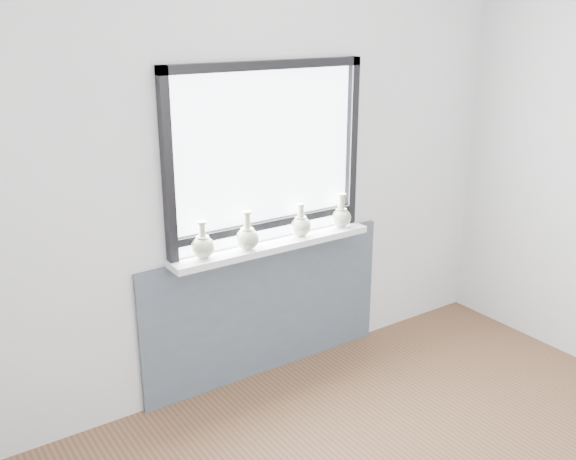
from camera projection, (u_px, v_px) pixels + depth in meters
back_wall at (263, 173)px, 3.78m from camera, size 3.60×0.02×2.60m
apron_panel at (268, 309)px, 4.03m from camera, size 1.70×0.03×0.86m
windowsill at (273, 245)px, 3.84m from camera, size 1.32×0.18×0.04m
window at (266, 151)px, 3.71m from camera, size 1.30×0.06×1.05m
vase_a at (203, 245)px, 3.56m from camera, size 0.14×0.14×0.21m
vase_b at (247, 237)px, 3.69m from camera, size 0.14×0.14×0.23m
vase_c at (300, 225)px, 3.92m from camera, size 0.13×0.13×0.20m
vase_d at (341, 216)px, 4.09m from camera, size 0.13×0.13×0.22m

